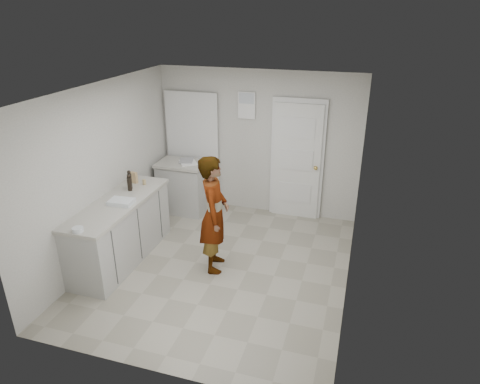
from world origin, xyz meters
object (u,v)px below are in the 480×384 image
(spice_jar, at_px, (144,182))
(baking_dish, at_px, (121,202))
(oil_cruet_b, at_px, (130,180))
(egg_bowl, at_px, (78,230))
(cake_mix_box, at_px, (134,178))
(oil_cruet_a, at_px, (129,183))
(person, at_px, (214,214))

(spice_jar, height_order, baking_dish, spice_jar)
(oil_cruet_b, distance_m, egg_bowl, 1.37)
(oil_cruet_b, relative_size, egg_bowl, 2.14)
(cake_mix_box, relative_size, oil_cruet_a, 0.68)
(person, height_order, cake_mix_box, person)
(person, xyz_separation_m, baking_dish, (-1.27, -0.24, 0.12))
(person, relative_size, oil_cruet_b, 5.78)
(person, distance_m, oil_cruet_b, 1.47)
(person, xyz_separation_m, oil_cruet_a, (-1.39, 0.21, 0.22))
(spice_jar, relative_size, baking_dish, 0.23)
(spice_jar, bearing_deg, oil_cruet_a, -108.56)
(cake_mix_box, bearing_deg, baking_dish, -61.76)
(spice_jar, distance_m, baking_dish, 0.71)
(cake_mix_box, distance_m, baking_dish, 0.76)
(person, relative_size, baking_dish, 4.83)
(person, height_order, egg_bowl, person)
(cake_mix_box, xyz_separation_m, oil_cruet_b, (0.06, -0.22, 0.05))
(cake_mix_box, height_order, baking_dish, cake_mix_box)
(cake_mix_box, xyz_separation_m, spice_jar, (0.18, -0.02, -0.05))
(baking_dish, relative_size, egg_bowl, 2.56)
(person, height_order, spice_jar, person)
(person, height_order, baking_dish, person)
(person, xyz_separation_m, oil_cruet_b, (-1.43, 0.27, 0.23))
(baking_dish, xyz_separation_m, egg_bowl, (-0.08, -0.85, -0.00))
(baking_dish, height_order, egg_bowl, baking_dish)
(cake_mix_box, relative_size, spice_jar, 2.20)
(spice_jar, relative_size, egg_bowl, 0.59)
(cake_mix_box, height_order, oil_cruet_a, oil_cruet_a)
(spice_jar, distance_m, oil_cruet_b, 0.25)
(oil_cruet_a, bearing_deg, spice_jar, 71.44)
(baking_dish, bearing_deg, spice_jar, 92.84)
(person, relative_size, spice_jar, 21.02)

